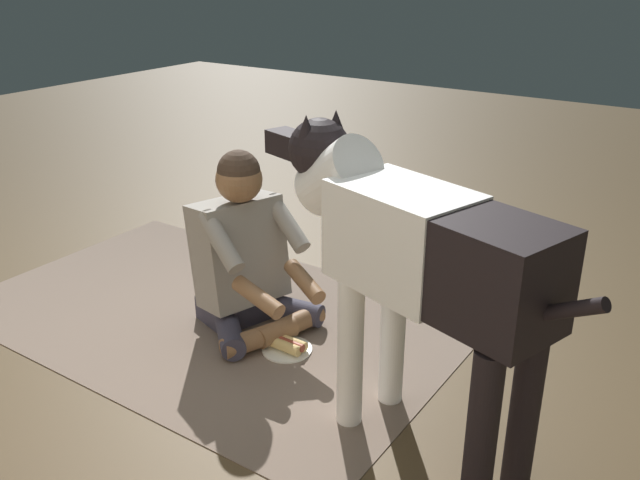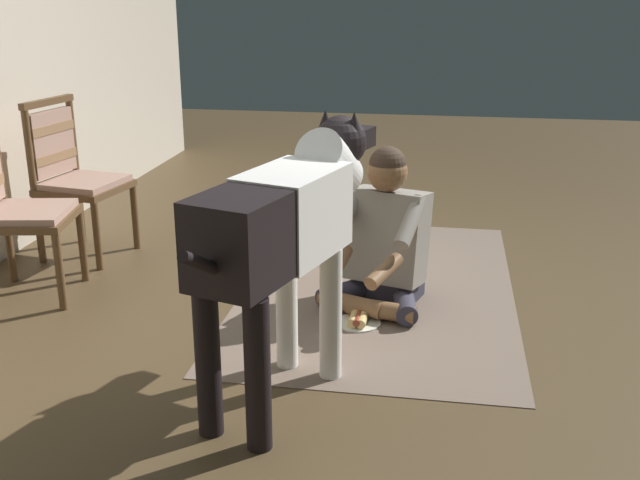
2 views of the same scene
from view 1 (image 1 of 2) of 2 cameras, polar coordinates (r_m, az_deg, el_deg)
ground_plane at (r=3.33m, az=-5.63°, el=-6.79°), size 12.69×12.69×0.00m
area_rug at (r=3.41m, az=-9.03°, el=-6.17°), size 2.38×1.49×0.01m
person_sitting_on_floor at (r=3.16m, az=-6.30°, el=-1.43°), size 0.69×0.59×0.85m
large_dog at (r=2.26m, az=7.77°, el=-1.05°), size 1.41×0.57×1.12m
hot_dog_on_plate at (r=3.07m, az=-2.79°, el=-8.86°), size 0.23×0.23×0.06m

